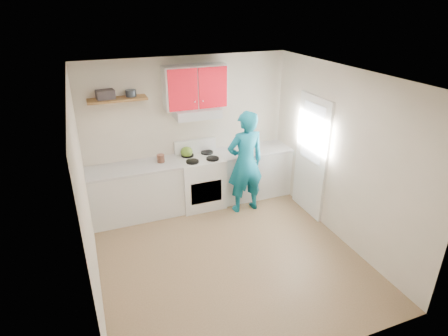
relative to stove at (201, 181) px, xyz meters
name	(u,v)px	position (x,y,z in m)	size (l,w,h in m)	color
floor	(228,255)	(-0.10, -1.57, -0.46)	(3.80, 3.80, 0.00)	brown
ceiling	(229,76)	(-0.10, -1.57, 2.14)	(3.60, 3.80, 0.04)	white
back_wall	(188,132)	(-0.10, 0.32, 0.84)	(3.60, 0.04, 2.60)	beige
front_wall	(308,261)	(-0.10, -3.47, 0.84)	(3.60, 0.04, 2.60)	beige
left_wall	(85,200)	(-1.90, -1.57, 0.84)	(0.04, 3.80, 2.60)	beige
right_wall	(341,156)	(1.70, -1.57, 0.84)	(0.04, 3.80, 2.60)	beige
door	(311,157)	(1.68, -0.88, 0.56)	(0.05, 0.85, 2.05)	white
door_glass	(312,133)	(1.65, -0.88, 0.99)	(0.01, 0.55, 0.95)	white
counter_left	(136,192)	(-1.14, 0.02, -0.01)	(1.52, 0.60, 0.90)	silver
counter_right	(253,172)	(1.04, 0.02, -0.01)	(1.32, 0.60, 0.90)	silver
stove	(201,181)	(0.00, 0.00, 0.00)	(0.76, 0.65, 0.92)	white
range_hood	(197,113)	(0.00, 0.10, 1.24)	(0.76, 0.44, 0.15)	silver
upper_cabinets	(195,87)	(0.00, 0.16, 1.66)	(1.02, 0.33, 0.70)	red
shelf	(117,99)	(-1.25, 0.18, 1.56)	(0.90, 0.30, 0.04)	brown
books	(105,94)	(-1.42, 0.19, 1.65)	(0.27, 0.19, 0.14)	#383134
tin	(131,93)	(-1.03, 0.21, 1.63)	(0.16, 0.16, 0.10)	#333D4C
kettle	(187,152)	(-0.20, 0.13, 0.55)	(0.21, 0.21, 0.18)	#557B22
crock	(161,159)	(-0.67, 0.05, 0.52)	(0.13, 0.13, 0.15)	#4E2E22
cutting_board	(233,153)	(0.64, 0.02, 0.45)	(0.29, 0.22, 0.02)	olive
silicone_mat	(266,150)	(1.25, -0.07, 0.44)	(0.28, 0.24, 0.01)	#B11412
person	(245,163)	(0.66, -0.45, 0.44)	(0.66, 0.43, 1.81)	#0E6A82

